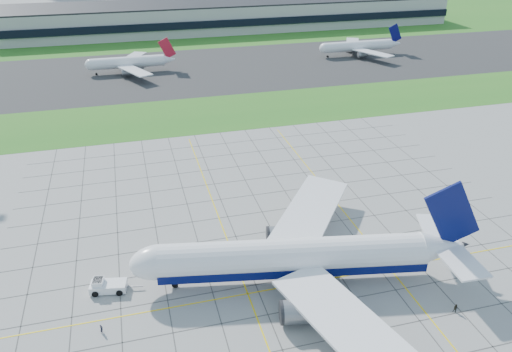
{
  "coord_description": "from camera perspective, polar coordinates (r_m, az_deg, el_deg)",
  "views": [
    {
      "loc": [
        -26.58,
        -69.06,
        59.81
      ],
      "look_at": [
        -0.23,
        28.49,
        7.0
      ],
      "focal_mm": 35.0,
      "sensor_mm": 36.0,
      "label": 1
    }
  ],
  "objects": [
    {
      "name": "airliner",
      "position": [
        90.95,
        4.49,
        -9.25
      ],
      "size": [
        62.26,
        62.53,
        19.76
      ],
      "rotation": [
        0.0,
        0.0,
        -0.18
      ],
      "color": "white",
      "rests_on": "ground"
    },
    {
      "name": "grass_far",
      "position": [
        330.59,
        -10.71,
        16.72
      ],
      "size": [
        700.0,
        145.0,
        0.04
      ],
      "primitive_type": "cube",
      "color": "#27691E",
      "rests_on": "ground"
    },
    {
      "name": "apron_markings",
      "position": [
        103.57,
        2.89,
        -7.71
      ],
      "size": [
        120.0,
        130.0,
        0.03
      ],
      "color": "#474744",
      "rests_on": "ground"
    },
    {
      "name": "asphalt_taxiway",
      "position": [
        223.83,
        -7.92,
        11.85
      ],
      "size": [
        700.0,
        75.0,
        0.04
      ],
      "primitive_type": "cube",
      "color": "#383838",
      "rests_on": "ground"
    },
    {
      "name": "terminal",
      "position": [
        310.62,
        -2.66,
        17.94
      ],
      "size": [
        260.0,
        43.0,
        15.8
      ],
      "color": "#B7B7B2",
      "rests_on": "ground"
    },
    {
      "name": "pushback_tug",
      "position": [
        95.08,
        -16.71,
        -11.91
      ],
      "size": [
        9.4,
        4.2,
        2.58
      ],
      "rotation": [
        0.0,
        0.0,
        -0.18
      ],
      "color": "white",
      "rests_on": "ground"
    },
    {
      "name": "ground",
      "position": [
        95.14,
        4.71,
        -11.47
      ],
      "size": [
        1400.0,
        1400.0,
        0.0
      ],
      "primitive_type": "plane",
      "color": "#969691",
      "rests_on": "ground"
    },
    {
      "name": "distant_jet_2",
      "position": [
        251.76,
        11.68,
        14.35
      ],
      "size": [
        40.0,
        42.66,
        14.08
      ],
      "color": "white",
      "rests_on": "ground"
    },
    {
      "name": "grass_median",
      "position": [
        171.99,
        -5.32,
        7.13
      ],
      "size": [
        700.0,
        35.0,
        0.04
      ],
      "primitive_type": "cube",
      "color": "#27691E",
      "rests_on": "ground"
    },
    {
      "name": "distant_jet_1",
      "position": [
        224.38,
        -14.28,
        12.49
      ],
      "size": [
        35.9,
        42.66,
        14.08
      ],
      "color": "white",
      "rests_on": "ground"
    },
    {
      "name": "crew_far",
      "position": [
        93.57,
        21.86,
        -13.88
      ],
      "size": [
        1.06,
        1.01,
        1.72
      ],
      "primitive_type": "imported",
      "rotation": [
        0.0,
        0.0,
        -0.61
      ],
      "color": "black",
      "rests_on": "ground"
    },
    {
      "name": "crew_near",
      "position": [
        87.52,
        -17.24,
        -16.35
      ],
      "size": [
        0.58,
        0.7,
        1.64
      ],
      "primitive_type": "imported",
      "rotation": [
        0.0,
        0.0,
        1.19
      ],
      "color": "black",
      "rests_on": "ground"
    }
  ]
}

